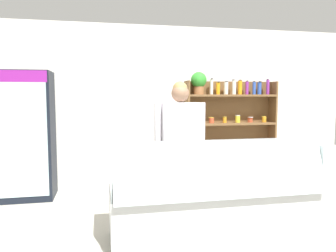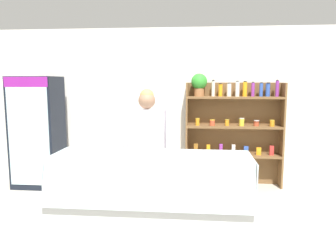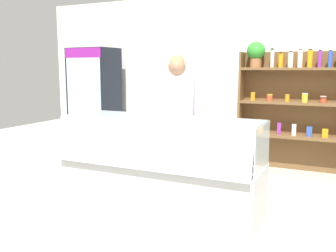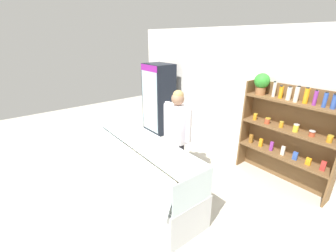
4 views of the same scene
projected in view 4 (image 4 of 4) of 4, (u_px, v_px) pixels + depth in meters
name	position (u px, v px, depth m)	size (l,w,h in m)	color
ground_plane	(151.00, 194.00, 3.84)	(12.00, 12.00, 0.00)	#B7B2A3
back_wall	(242.00, 96.00, 4.68)	(6.80, 0.10, 2.70)	white
drinks_fridge	(159.00, 99.00, 6.09)	(0.76, 0.60, 1.86)	black
shelving_unit	(285.00, 126.00, 3.88)	(1.62, 0.29, 1.91)	brown
deli_display_case	(146.00, 182.00, 3.64)	(2.14, 0.76, 1.01)	silver
shop_clerk	(177.00, 128.00, 3.95)	(0.66, 0.25, 1.68)	#2D2D38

